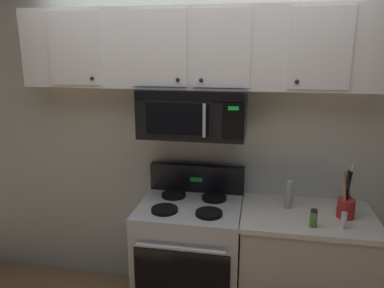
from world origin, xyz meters
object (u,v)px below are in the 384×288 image
(salt_shaker, at_px, (344,221))
(spice_jar, at_px, (314,218))
(utensil_crock_red, at_px, (346,205))
(pepper_mill, at_px, (289,194))
(stove_range, at_px, (190,257))
(over_range_microwave, at_px, (193,112))

(salt_shaker, xyz_separation_m, spice_jar, (-0.19, -0.01, 0.01))
(utensil_crock_red, bearing_deg, pepper_mill, 166.35)
(utensil_crock_red, bearing_deg, stove_range, 179.68)
(salt_shaker, bearing_deg, pepper_mill, 141.36)
(utensil_crock_red, height_order, spice_jar, utensil_crock_red)
(stove_range, height_order, utensil_crock_red, utensil_crock_red)
(over_range_microwave, bearing_deg, spice_jar, -19.98)
(over_range_microwave, bearing_deg, stove_range, -89.86)
(utensil_crock_red, relative_size, salt_shaker, 3.41)
(over_range_microwave, height_order, salt_shaker, over_range_microwave)
(stove_range, height_order, pepper_mill, stove_range)
(stove_range, distance_m, salt_shaker, 1.16)
(salt_shaker, relative_size, spice_jar, 0.91)
(stove_range, xyz_separation_m, over_range_microwave, (-0.00, 0.12, 1.11))
(stove_range, distance_m, utensil_crock_red, 1.21)
(stove_range, xyz_separation_m, pepper_mill, (0.71, 0.09, 0.53))
(salt_shaker, relative_size, pepper_mill, 0.54)
(utensil_crock_red, relative_size, pepper_mill, 1.82)
(pepper_mill, bearing_deg, utensil_crock_red, -13.65)
(over_range_microwave, xyz_separation_m, pepper_mill, (0.71, -0.03, -0.57))
(over_range_microwave, bearing_deg, salt_shaker, -15.85)
(utensil_crock_red, distance_m, salt_shaker, 0.18)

